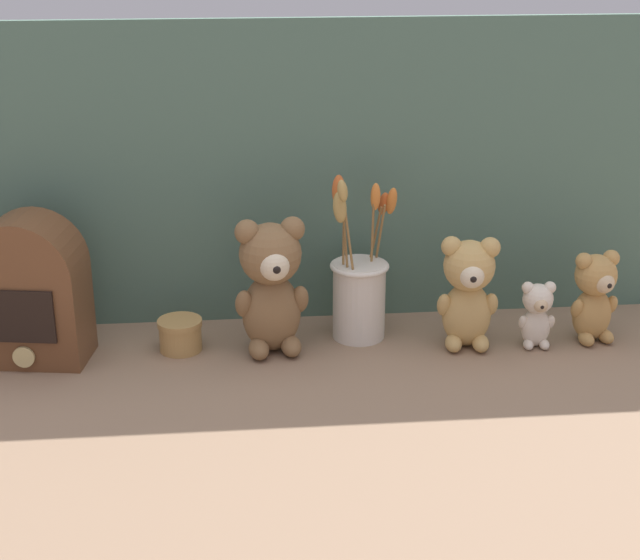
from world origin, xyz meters
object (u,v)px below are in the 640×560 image
object	(u,v)px
vintage_radio	(29,291)
teddy_bear_tiny	(537,313)
teddy_bear_medium	(468,290)
teddy_bear_small	(595,295)
flower_vase	(359,289)
decorative_tin_tall	(180,335)
teddy_bear_large	(271,283)

from	to	relation	value
vintage_radio	teddy_bear_tiny	bearing A→B (deg)	-2.03
teddy_bear_medium	teddy_bear_small	distance (m)	0.23
vintage_radio	teddy_bear_small	bearing A→B (deg)	-0.86
teddy_bear_medium	vintage_radio	size ratio (longest dim) A/B	0.79
flower_vase	decorative_tin_tall	bearing A→B (deg)	-174.97
teddy_bear_tiny	decorative_tin_tall	distance (m)	0.63
teddy_bear_medium	decorative_tin_tall	bearing A→B (deg)	176.76
teddy_bear_medium	teddy_bear_small	xyz separation A→B (m)	(0.23, 0.00, -0.02)
teddy_bear_small	vintage_radio	bearing A→B (deg)	179.14
teddy_bear_small	decorative_tin_tall	distance (m)	0.74
teddy_bear_tiny	decorative_tin_tall	xyz separation A→B (m)	(-0.63, 0.04, -0.03)
teddy_bear_large	flower_vase	size ratio (longest dim) A/B	0.80
teddy_bear_medium	decorative_tin_tall	world-z (taller)	teddy_bear_medium
teddy_bear_large	flower_vase	world-z (taller)	flower_vase
flower_vase	decorative_tin_tall	distance (m)	0.33
teddy_bear_medium	vintage_radio	distance (m)	0.75
teddy_bear_tiny	teddy_bear_medium	bearing A→B (deg)	173.70
decorative_tin_tall	flower_vase	bearing A→B (deg)	5.03
decorative_tin_tall	vintage_radio	bearing A→B (deg)	-177.45
teddy_bear_small	flower_vase	size ratio (longest dim) A/B	0.55
teddy_bear_medium	teddy_bear_small	bearing A→B (deg)	0.68
teddy_bear_small	teddy_bear_tiny	xyz separation A→B (m)	(-0.11, -0.02, -0.02)
teddy_bear_large	vintage_radio	world-z (taller)	vintage_radio
teddy_bear_large	teddy_bear_small	bearing A→B (deg)	-0.95
teddy_bear_small	vintage_radio	xyz separation A→B (m)	(-0.98, 0.01, 0.04)
teddy_bear_small	flower_vase	world-z (taller)	flower_vase
teddy_bear_large	teddy_bear_small	distance (m)	0.58
teddy_bear_large	teddy_bear_tiny	bearing A→B (deg)	-3.17
teddy_bear_medium	decorative_tin_tall	xyz separation A→B (m)	(-0.50, 0.03, -0.08)
teddy_bear_tiny	flower_vase	size ratio (longest dim) A/B	0.40
teddy_bear_small	teddy_bear_large	bearing A→B (deg)	179.05
flower_vase	teddy_bear_small	bearing A→B (deg)	-7.39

